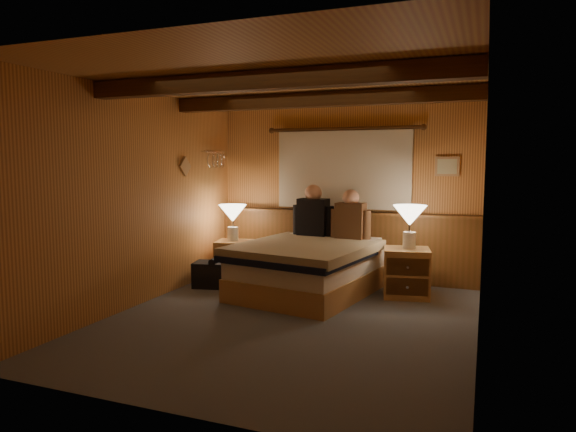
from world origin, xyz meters
The scene contains 19 objects.
floor centered at (0.00, 0.00, 0.00)m, with size 4.20×4.20×0.00m, color #484E56.
ceiling centered at (0.00, 0.00, 2.40)m, with size 4.20×4.20×0.00m, color #BC8E46.
wall_back centered at (0.00, 2.10, 1.20)m, with size 3.60×3.60×0.00m, color #D3934B.
wall_left centered at (-1.80, 0.00, 1.20)m, with size 4.20×4.20×0.00m, color #D3934B.
wall_right centered at (1.80, 0.00, 1.20)m, with size 4.20×4.20×0.00m, color #D3934B.
wall_front centered at (0.00, -2.10, 1.20)m, with size 3.60×3.60×0.00m, color #D3934B.
wainscot centered at (0.00, 2.04, 0.49)m, with size 3.60×0.23×0.94m.
curtain_window centered at (0.00, 2.03, 1.52)m, with size 2.18×0.09×1.11m.
ceiling_beams centered at (0.00, 0.15, 2.31)m, with size 3.60×1.65×0.16m.
coat_rail centered at (-1.72, 1.58, 1.67)m, with size 0.05×0.55×0.24m.
framed_print centered at (1.35, 2.08, 1.55)m, with size 0.30×0.04×0.25m.
bed centered at (-0.17, 1.06, 0.33)m, with size 1.71×2.06×0.63m.
nightstand_left centered at (-1.39, 1.48, 0.26)m, with size 0.55×0.52×0.52m.
nightstand_right centered at (0.97, 1.36, 0.29)m, with size 0.61×0.57×0.58m.
lamp_left centered at (-1.42, 1.50, 0.88)m, with size 0.38×0.38×0.50m.
lamp_right centered at (0.99, 1.39, 0.94)m, with size 0.40×0.40×0.52m.
person_left centered at (-0.32, 1.72, 0.91)m, with size 0.58×0.25×0.70m.
person_right centered at (0.21, 1.63, 0.89)m, with size 0.54×0.24×0.65m.
duffel_bag centered at (-1.39, 0.96, 0.17)m, with size 0.60×0.44×0.39m.
Camera 1 is at (1.82, -4.76, 1.61)m, focal length 32.00 mm.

